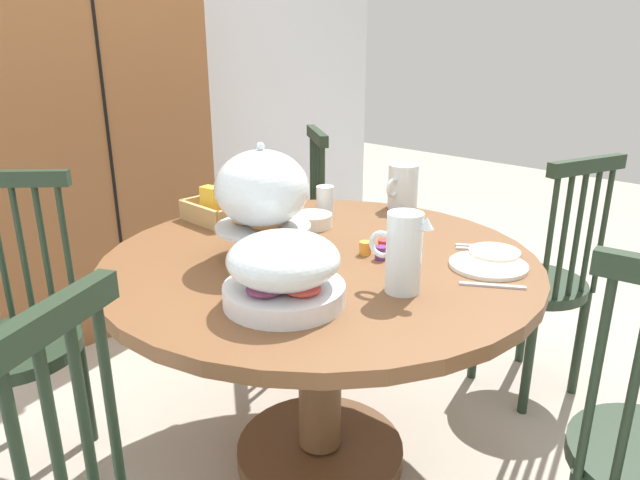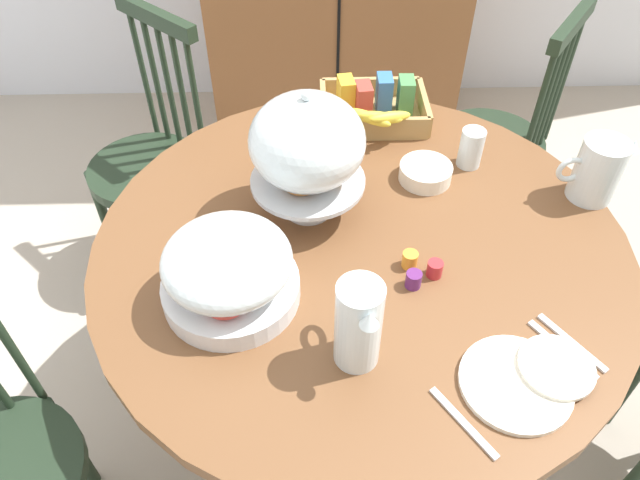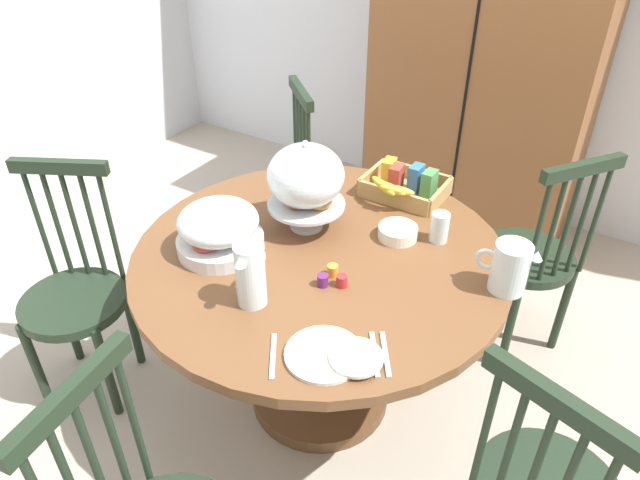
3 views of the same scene
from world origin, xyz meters
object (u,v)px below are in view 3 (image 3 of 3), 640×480
Objects in this scene: cereal_basket at (404,185)px; cereal_bowl at (398,232)px; pastry_stand_with_dome at (306,179)px; dining_table at (320,295)px; fruit_platter_covered at (219,229)px; china_plate_large at (324,354)px; windsor_chair_near_window at (277,191)px; milk_pitcher at (509,269)px; drinking_glass at (440,227)px; wooden_armoire at (488,59)px; windsor_chair_host_seat at (530,260)px; orange_juice_pitcher at (251,277)px; china_plate_small at (356,357)px; windsor_chair_by_cabinet at (76,298)px.

cereal_basket is 2.26× the size of cereal_bowl.
cereal_basket is (0.20, 0.40, -0.15)m from pastry_stand_with_dome.
dining_table is 0.36m from cereal_bowl.
cereal_bowl is at bearing 38.74° from fruit_platter_covered.
windsor_chair_near_window is at bearing 131.34° from china_plate_large.
milk_pitcher is 0.32m from drinking_glass.
china_plate_large is (0.25, -2.00, -0.24)m from wooden_armoire.
windsor_chair_near_window is at bearing 152.79° from cereal_bowl.
cereal_bowl is at bearing -125.40° from windsor_chair_host_seat.
wooden_armoire reaches higher than cereal_bowl.
windsor_chair_near_window is 3.09× the size of cereal_basket.
orange_juice_pitcher is 0.40m from china_plate_small.
fruit_platter_covered reaches higher than china_plate_small.
drinking_glass is at bearing -117.97° from windsor_chair_host_seat.
cereal_basket is at bearing -12.04° from windsor_chair_near_window.
wooden_armoire reaches higher than china_plate_small.
cereal_bowl is at bearing 67.89° from orange_juice_pitcher.
drinking_glass is (1.17, 0.70, 0.34)m from windsor_chair_by_cabinet.
cereal_basket is at bearing 81.44° from dining_table.
windsor_chair_by_cabinet is 3.09× the size of cereal_basket.
wooden_armoire reaches higher than cereal_basket.
pastry_stand_with_dome is at bearing -177.35° from milk_pitcher.
cereal_bowl is (0.31, 0.11, -0.18)m from pastry_stand_with_dome.
orange_juice_pitcher is 1.50× the size of cereal_bowl.
china_plate_large is (0.19, -0.91, -0.04)m from cereal_basket.
china_plate_large is (0.27, -0.41, 0.20)m from dining_table.
orange_juice_pitcher reaches higher than cereal_bowl.
drinking_glass is (-0.25, -0.48, 0.34)m from windsor_chair_host_seat.
dining_table is 1.33× the size of windsor_chair_near_window.
windsor_chair_near_window is 1.24m from orange_juice_pitcher.
china_plate_small is (0.09, 0.03, 0.01)m from china_plate_large.
fruit_platter_covered is 1.36× the size of china_plate_large.
windsor_chair_host_seat is 0.73m from cereal_bowl.
dining_table is 9.26× the size of cereal_bowl.
fruit_platter_covered is at bearing 24.70° from windsor_chair_by_cabinet.
dining_table is at bearing -130.23° from cereal_bowl.
windsor_chair_host_seat is 1.32m from fruit_platter_covered.
windsor_chair_by_cabinet is 1.16m from china_plate_large.
orange_juice_pitcher reaches higher than fruit_platter_covered.
windsor_chair_by_cabinet reaches higher than orange_juice_pitcher.
drinking_glass is (0.61, 0.45, -0.03)m from fruit_platter_covered.
windsor_chair_by_cabinet is 8.86× the size of drinking_glass.
windsor_chair_host_seat is 0.64m from drinking_glass.
wooden_armoire is at bearing 79.95° from fruit_platter_covered.
wooden_armoire reaches higher than windsor_chair_host_seat.
drinking_glass is at bearing 60.05° from orange_juice_pitcher.
cereal_basket is at bearing 82.31° from orange_juice_pitcher.
pastry_stand_with_dome is (0.72, 0.53, 0.49)m from windsor_chair_by_cabinet.
fruit_platter_covered reaches higher than china_plate_large.
china_plate_small is (0.65, -0.21, -0.07)m from fruit_platter_covered.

